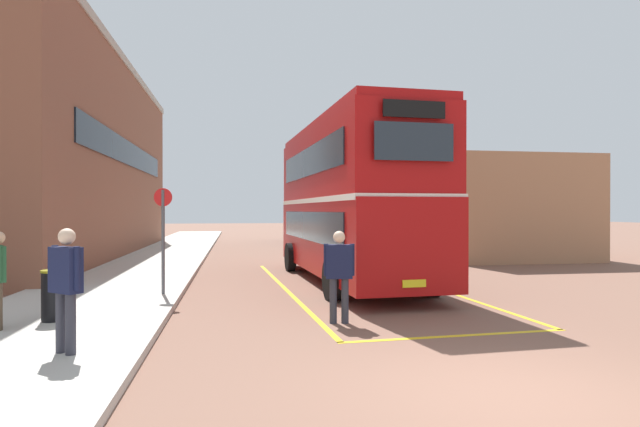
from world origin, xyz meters
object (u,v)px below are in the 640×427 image
Objects in this scene: litter_bin at (54,295)px; pedestrian_waiting_far at (66,280)px; double_decker_bus at (349,199)px; bus_stop_sign at (163,230)px; single_deck_bus at (315,218)px; pedestrian_boarding at (339,269)px.

pedestrian_waiting_far is at bearing -68.57° from litter_bin.
bus_stop_sign is at bearing -155.14° from double_decker_bus.
double_decker_bus reaches higher than single_deck_bus.
pedestrian_waiting_far is at bearing -106.27° from single_deck_bus.
pedestrian_waiting_far is (-5.77, -7.55, -1.34)m from double_decker_bus.
single_deck_bus is 27.06m from pedestrian_waiting_far.
bus_stop_sign is (-5.13, -2.38, -0.83)m from double_decker_bus.
single_deck_bus is 24.28m from pedestrian_boarding.
double_decker_bus is at bearing 75.58° from pedestrian_boarding.
pedestrian_waiting_far is 5.24m from bus_stop_sign.
bus_stop_sign is (1.56, 2.82, 1.08)m from litter_bin.
double_decker_bus is 6.00m from pedestrian_boarding.
bus_stop_sign is (0.64, 5.17, 0.51)m from pedestrian_waiting_far.
bus_stop_sign is (-3.68, 3.25, 0.65)m from pedestrian_boarding.
double_decker_bus is 8.69m from litter_bin.
single_deck_bus is at bearing 70.20° from litter_bin.
pedestrian_boarding is (-3.26, -24.05, -0.61)m from single_deck_bus.
single_deck_bus is (1.81, 18.42, -0.87)m from double_decker_bus.
double_decker_bus is 9.60m from pedestrian_waiting_far.
single_deck_bus is 9.25× the size of litter_bin.
double_decker_bus is at bearing 24.86° from bus_stop_sign.
double_decker_bus is 3.95× the size of bus_stop_sign.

